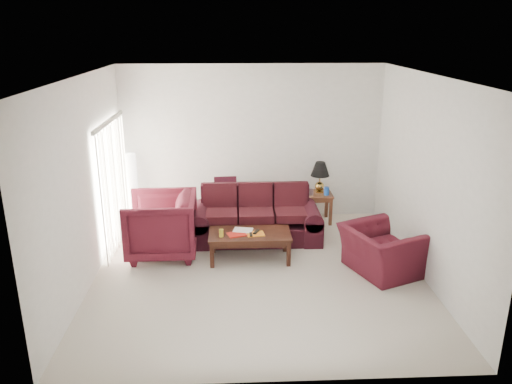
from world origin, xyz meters
TOP-DOWN VIEW (x-y plane):
  - floor at (0.00, 0.00)m, footprint 5.00×5.00m
  - blinds at (-2.42, 1.30)m, footprint 0.10×2.00m
  - sofa at (0.02, 1.30)m, footprint 2.38×1.20m
  - throw_pillow at (-0.53, 2.11)m, footprint 0.44×0.23m
  - end_table at (1.26, 2.14)m, footprint 0.56×0.56m
  - table_lamp at (1.30, 2.21)m, footprint 0.39×0.39m
  - clock at (1.08, 2.03)m, footprint 0.15×0.08m
  - blue_canister at (1.41, 2.03)m, footprint 0.13×0.13m
  - picture_frame at (1.07, 2.30)m, footprint 0.16×0.18m
  - floor_lamp at (-2.28, 2.15)m, footprint 0.24×0.24m
  - armchair_left at (-1.57, 0.77)m, footprint 1.17×1.14m
  - armchair_right at (1.89, -0.02)m, footprint 1.32×1.39m
  - coffee_table at (-0.12, 0.51)m, footprint 1.36×0.73m
  - magazine_red at (-0.33, 0.45)m, footprint 0.34×0.29m
  - magazine_white at (-0.23, 0.60)m, footprint 0.35×0.29m
  - magazine_orange at (-0.03, 0.45)m, footprint 0.30×0.24m
  - remote_a at (-0.10, 0.38)m, footprint 0.05×0.15m
  - remote_b at (-0.01, 0.49)m, footprint 0.12×0.18m
  - yellow_glass at (-0.57, 0.38)m, footprint 0.10×0.10m

SIDE VIEW (x-z plane):
  - floor at x=0.00m, z-range 0.00..0.00m
  - coffee_table at x=-0.12m, z-range 0.00..0.46m
  - end_table at x=1.26m, z-range 0.00..0.58m
  - armchair_right at x=1.89m, z-range 0.00..0.72m
  - sofa at x=0.02m, z-range 0.00..0.94m
  - magazine_orange at x=-0.03m, z-range 0.46..0.48m
  - magazine_red at x=-0.33m, z-range 0.46..0.48m
  - magazine_white at x=-0.23m, z-range 0.46..0.48m
  - remote_a at x=-0.10m, z-range 0.48..0.50m
  - remote_b at x=-0.01m, z-range 0.48..0.50m
  - armchair_left at x=-1.57m, z-range 0.00..1.04m
  - yellow_glass at x=-0.57m, z-range 0.46..0.59m
  - clock at x=1.08m, z-range 0.58..0.72m
  - picture_frame at x=1.07m, z-range 0.63..0.68m
  - blue_canister at x=1.41m, z-range 0.58..0.73m
  - floor_lamp at x=-2.28m, z-range 0.00..1.42m
  - throw_pillow at x=-0.53m, z-range 0.51..0.95m
  - table_lamp at x=1.30m, z-range 0.58..1.18m
  - blinds at x=-2.42m, z-range 0.00..2.16m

